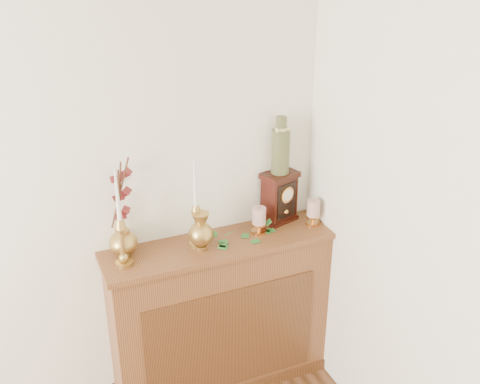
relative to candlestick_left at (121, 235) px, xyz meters
name	(u,v)px	position (x,y,z in m)	size (l,w,h in m)	color
console_shelf	(221,319)	(0.51, 0.03, -0.66)	(1.24, 0.34, 0.93)	brown
candlestick_left	(121,235)	(0.00, 0.00, 0.00)	(0.08, 0.08, 0.51)	tan
candlestick_center	(196,219)	(0.39, 0.04, -0.01)	(0.08, 0.08, 0.47)	tan
bud_vase	(201,232)	(0.40, 0.00, -0.07)	(0.13, 0.13, 0.20)	tan
ginger_jar	(122,209)	(0.04, 0.13, 0.07)	(0.22, 0.23, 0.53)	tan
pillar_candle_left	(259,219)	(0.74, 0.04, -0.08)	(0.08, 0.08, 0.16)	#E39D4F
pillar_candle_right	(313,211)	(1.05, 0.01, -0.09)	(0.08, 0.08, 0.15)	#E39D4F
ivy_garland	(237,236)	(0.60, 0.03, -0.15)	(0.44, 0.17, 0.08)	#2A6C29
mantel_clock	(279,197)	(0.90, 0.13, -0.03)	(0.22, 0.19, 0.29)	#340F0A
ceramic_vase	(281,148)	(0.90, 0.13, 0.26)	(0.10, 0.10, 0.31)	#1A352B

